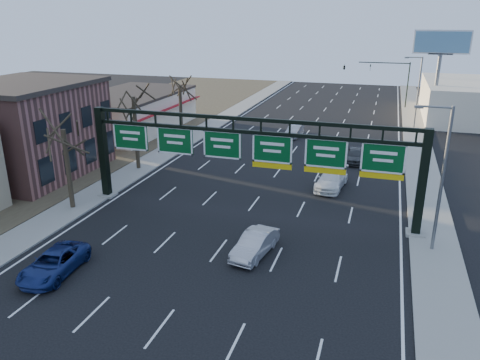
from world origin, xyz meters
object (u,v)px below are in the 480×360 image
(car_white_wagon, at_px, (332,179))
(car_silver_sedan, at_px, (255,244))
(sign_gantry, at_px, (249,153))
(car_blue_suv, at_px, (54,263))

(car_white_wagon, bearing_deg, car_silver_sedan, -96.65)
(sign_gantry, height_order, car_blue_suv, sign_gantry)
(sign_gantry, xyz_separation_m, car_white_wagon, (5.09, 7.38, -3.89))
(sign_gantry, xyz_separation_m, car_silver_sedan, (2.12, -5.83, -3.92))
(car_blue_suv, xyz_separation_m, car_white_wagon, (13.09, 18.76, 0.08))
(car_silver_sedan, bearing_deg, car_blue_suv, -141.84)
(sign_gantry, bearing_deg, car_white_wagon, 55.45)
(car_blue_suv, height_order, car_white_wagon, car_white_wagon)
(car_silver_sedan, bearing_deg, sign_gantry, 119.49)
(car_silver_sedan, height_order, car_white_wagon, car_white_wagon)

